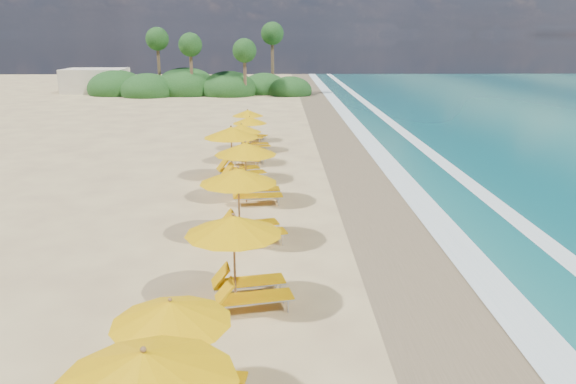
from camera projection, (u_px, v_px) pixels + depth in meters
The scene contains 13 objects.
ground at pixel (288, 224), 20.21m from camera, with size 160.00×160.00×0.00m, color #D8BD7F.
wet_sand at pixel (397, 223), 20.28m from camera, with size 4.00×160.00×0.01m, color #877250.
surf_foam at pixel (470, 222), 20.31m from camera, with size 4.00×160.00×0.01m.
station_2 at pixel (182, 347), 9.94m from camera, with size 2.58×2.45×2.20m.
station_3 at pixel (242, 254), 13.82m from camera, with size 2.98×2.86×2.45m.
station_4 at pixel (245, 199), 18.15m from camera, with size 3.23×3.13×2.58m.
station_5 at pixel (251, 168), 22.46m from camera, with size 2.95×2.78×2.56m.
station_6 at pixel (236, 149), 25.99m from camera, with size 3.35×3.29×2.61m.
station_7 at pixel (245, 141), 29.29m from camera, with size 2.79×2.74×2.17m.
station_8 at pixel (253, 131), 32.73m from camera, with size 2.49×2.38×2.07m.
station_9 at pixel (250, 123), 35.76m from camera, with size 2.61×2.55×2.06m.
treeline at pixel (195, 86), 63.56m from camera, with size 25.80×8.80×9.74m.
beach_building at pixel (96, 81), 65.64m from camera, with size 7.00×5.00×2.80m, color beige.
Camera 1 is at (-0.32, -19.13, 6.63)m, focal length 34.59 mm.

